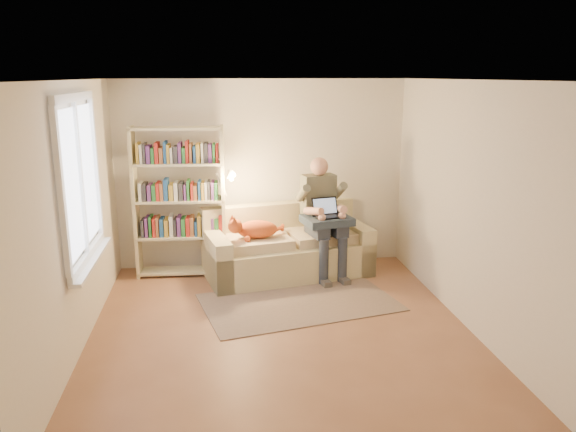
{
  "coord_description": "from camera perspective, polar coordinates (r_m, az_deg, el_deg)",
  "views": [
    {
      "loc": [
        -0.64,
        -5.47,
        2.64
      ],
      "look_at": [
        0.21,
        1.0,
        1.0
      ],
      "focal_mm": 35.0,
      "sensor_mm": 36.0,
      "label": 1
    }
  ],
  "objects": [
    {
      "name": "cat",
      "position": [
        7.24,
        -3.74,
        -1.36
      ],
      "size": [
        0.77,
        0.39,
        0.29
      ],
      "rotation": [
        0.0,
        0.0,
        0.21
      ],
      "color": "orange",
      "rests_on": "sofa"
    },
    {
      "name": "wall_back",
      "position": [
        7.86,
        -2.69,
        4.26
      ],
      "size": [
        4.0,
        0.02,
        2.6
      ],
      "primitive_type": "cube",
      "color": "silver",
      "rests_on": "floor"
    },
    {
      "name": "bookshelf",
      "position": [
        7.54,
        -10.94,
        2.15
      ],
      "size": [
        1.33,
        0.42,
        2.01
      ],
      "rotation": [
        0.0,
        0.0,
        -0.04
      ],
      "color": "beige",
      "rests_on": "floor"
    },
    {
      "name": "wall_right",
      "position": [
        6.22,
        17.87,
        0.95
      ],
      "size": [
        0.02,
        4.5,
        2.6
      ],
      "primitive_type": "cube",
      "color": "silver",
      "rests_on": "floor"
    },
    {
      "name": "wall_left",
      "position": [
        5.79,
        -20.82,
        -0.23
      ],
      "size": [
        0.02,
        4.5,
        2.6
      ],
      "primitive_type": "cube",
      "color": "silver",
      "rests_on": "floor"
    },
    {
      "name": "floor",
      "position": [
        6.11,
        -0.72,
        -11.54
      ],
      "size": [
        4.5,
        4.5,
        0.0
      ],
      "primitive_type": "plane",
      "color": "brown",
      "rests_on": "ground"
    },
    {
      "name": "blanket",
      "position": [
        7.39,
        4.31,
        -0.4
      ],
      "size": [
        0.69,
        0.61,
        0.1
      ],
      "primitive_type": "cube",
      "rotation": [
        0.0,
        0.0,
        0.21
      ],
      "color": "#283646",
      "rests_on": "person"
    },
    {
      "name": "window",
      "position": [
        5.95,
        -19.96,
        0.96
      ],
      "size": [
        0.12,
        1.52,
        1.69
      ],
      "color": "white",
      "rests_on": "wall_left"
    },
    {
      "name": "rug",
      "position": [
        6.78,
        1.14,
        -8.76
      ],
      "size": [
        2.48,
        1.78,
        0.01
      ],
      "primitive_type": "cube",
      "rotation": [
        0.0,
        0.0,
        0.22
      ],
      "color": "#7E6A5C",
      "rests_on": "floor"
    },
    {
      "name": "laptop",
      "position": [
        7.37,
        4.28,
        0.46
      ],
      "size": [
        0.4,
        0.37,
        0.3
      ],
      "rotation": [
        0.0,
        0.0,
        0.21
      ],
      "color": "black",
      "rests_on": "blanket"
    },
    {
      "name": "sofa",
      "position": [
        7.63,
        -0.13,
        -3.49
      ],
      "size": [
        2.33,
        1.41,
        0.92
      ],
      "rotation": [
        0.0,
        0.0,
        0.21
      ],
      "color": "beige",
      "rests_on": "floor"
    },
    {
      "name": "wall_front",
      "position": [
        3.54,
        3.55,
        -8.19
      ],
      "size": [
        4.0,
        0.02,
        2.6
      ],
      "primitive_type": "cube",
      "color": "silver",
      "rests_on": "floor"
    },
    {
      "name": "person",
      "position": [
        7.49,
        3.52,
        0.56
      ],
      "size": [
        0.57,
        0.77,
        1.59
      ],
      "rotation": [
        0.0,
        0.0,
        0.21
      ],
      "color": "#696B56",
      "rests_on": "sofa"
    },
    {
      "name": "ceiling",
      "position": [
        5.5,
        -0.8,
        13.67
      ],
      "size": [
        4.0,
        4.5,
        0.02
      ],
      "primitive_type": "cube",
      "color": "white",
      "rests_on": "wall_back"
    }
  ]
}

